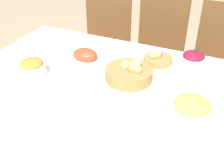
{
  "coord_description": "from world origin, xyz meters",
  "views": [
    {
      "loc": [
        0.53,
        -1.21,
        1.61
      ],
      "look_at": [
        0.03,
        -0.08,
        0.79
      ],
      "focal_mm": 45.0,
      "sensor_mm": 36.0,
      "label": 1
    }
  ],
  "objects_px": {
    "chair_far_center": "(155,53)",
    "pineapple_bowl": "(192,108)",
    "dinner_plate": "(75,118)",
    "butter_dish": "(51,84)",
    "spoon": "(109,129)",
    "ham_platter": "(85,56)",
    "bread_basket": "(129,73)",
    "beet_salad_bowl": "(193,59)",
    "drinking_cup": "(134,105)",
    "egg_basket": "(158,58)",
    "chair_far_left": "(104,43)",
    "carrot_bowl": "(32,67)",
    "knife": "(103,127)",
    "fork": "(50,111)",
    "chair_far_right": "(218,65)"
  },
  "relations": [
    {
      "from": "chair_far_right",
      "to": "egg_basket",
      "type": "xyz_separation_m",
      "value": [
        -0.35,
        -0.56,
        0.26
      ]
    },
    {
      "from": "chair_far_center",
      "to": "drinking_cup",
      "type": "relative_size",
      "value": 12.79
    },
    {
      "from": "chair_far_left",
      "to": "carrot_bowl",
      "type": "relative_size",
      "value": 6.32
    },
    {
      "from": "pineapple_bowl",
      "to": "drinking_cup",
      "type": "bearing_deg",
      "value": -162.26
    },
    {
      "from": "chair_far_right",
      "to": "drinking_cup",
      "type": "xyz_separation_m",
      "value": [
        -0.32,
        -1.08,
        0.27
      ]
    },
    {
      "from": "butter_dish",
      "to": "carrot_bowl",
      "type": "bearing_deg",
      "value": 160.0
    },
    {
      "from": "chair_far_center",
      "to": "knife",
      "type": "bearing_deg",
      "value": -78.2
    },
    {
      "from": "egg_basket",
      "to": "ham_platter",
      "type": "relative_size",
      "value": 0.74
    },
    {
      "from": "bread_basket",
      "to": "pineapple_bowl",
      "type": "distance_m",
      "value": 0.42
    },
    {
      "from": "chair_far_center",
      "to": "knife",
      "type": "height_order",
      "value": "chair_far_center"
    },
    {
      "from": "fork",
      "to": "knife",
      "type": "relative_size",
      "value": 1.0
    },
    {
      "from": "dinner_plate",
      "to": "knife",
      "type": "bearing_deg",
      "value": 0.0
    },
    {
      "from": "spoon",
      "to": "ham_platter",
      "type": "bearing_deg",
      "value": 122.96
    },
    {
      "from": "chair_far_center",
      "to": "pineapple_bowl",
      "type": "relative_size",
      "value": 4.89
    },
    {
      "from": "pineapple_bowl",
      "to": "knife",
      "type": "xyz_separation_m",
      "value": [
        -0.34,
        -0.25,
        -0.04
      ]
    },
    {
      "from": "egg_basket",
      "to": "ham_platter",
      "type": "height_order",
      "value": "egg_basket"
    },
    {
      "from": "ham_platter",
      "to": "butter_dish",
      "type": "distance_m",
      "value": 0.34
    },
    {
      "from": "pineapple_bowl",
      "to": "knife",
      "type": "distance_m",
      "value": 0.43
    },
    {
      "from": "chair_far_right",
      "to": "beet_salad_bowl",
      "type": "height_order",
      "value": "chair_far_right"
    },
    {
      "from": "egg_basket",
      "to": "knife",
      "type": "distance_m",
      "value": 0.69
    },
    {
      "from": "chair_far_center",
      "to": "ham_platter",
      "type": "bearing_deg",
      "value": -103.51
    },
    {
      "from": "bread_basket",
      "to": "chair_far_left",
      "type": "bearing_deg",
      "value": 123.86
    },
    {
      "from": "chair_far_right",
      "to": "butter_dish",
      "type": "xyz_separation_m",
      "value": [
        -0.8,
        -1.06,
        0.25
      ]
    },
    {
      "from": "spoon",
      "to": "fork",
      "type": "bearing_deg",
      "value": 175.47
    },
    {
      "from": "pineapple_bowl",
      "to": "knife",
      "type": "bearing_deg",
      "value": -143.75
    },
    {
      "from": "dinner_plate",
      "to": "chair_far_right",
      "type": "bearing_deg",
      "value": 66.51
    },
    {
      "from": "egg_basket",
      "to": "butter_dish",
      "type": "xyz_separation_m",
      "value": [
        -0.45,
        -0.5,
        -0.01
      ]
    },
    {
      "from": "drinking_cup",
      "to": "pineapple_bowl",
      "type": "bearing_deg",
      "value": 17.74
    },
    {
      "from": "carrot_bowl",
      "to": "fork",
      "type": "relative_size",
      "value": 0.78
    },
    {
      "from": "spoon",
      "to": "butter_dish",
      "type": "distance_m",
      "value": 0.47
    },
    {
      "from": "ham_platter",
      "to": "chair_far_center",
      "type": "bearing_deg",
      "value": 69.84
    },
    {
      "from": "knife",
      "to": "drinking_cup",
      "type": "bearing_deg",
      "value": 68.23
    },
    {
      "from": "fork",
      "to": "spoon",
      "type": "bearing_deg",
      "value": 4.53
    },
    {
      "from": "chair_far_center",
      "to": "pineapple_bowl",
      "type": "xyz_separation_m",
      "value": [
        0.46,
        -0.99,
        0.28
      ]
    },
    {
      "from": "carrot_bowl",
      "to": "knife",
      "type": "distance_m",
      "value": 0.62
    },
    {
      "from": "bread_basket",
      "to": "fork",
      "type": "xyz_separation_m",
      "value": [
        -0.25,
        -0.43,
        -0.04
      ]
    },
    {
      "from": "chair_far_left",
      "to": "beet_salad_bowl",
      "type": "height_order",
      "value": "chair_far_left"
    },
    {
      "from": "dinner_plate",
      "to": "spoon",
      "type": "height_order",
      "value": "dinner_plate"
    },
    {
      "from": "bread_basket",
      "to": "butter_dish",
      "type": "distance_m",
      "value": 0.44
    },
    {
      "from": "ham_platter",
      "to": "pineapple_bowl",
      "type": "relative_size",
      "value": 1.23
    },
    {
      "from": "ham_platter",
      "to": "butter_dish",
      "type": "relative_size",
      "value": 2.11
    },
    {
      "from": "ham_platter",
      "to": "bread_basket",
      "type": "bearing_deg",
      "value": -16.24
    },
    {
      "from": "dinner_plate",
      "to": "butter_dish",
      "type": "bearing_deg",
      "value": 144.39
    },
    {
      "from": "knife",
      "to": "fork",
      "type": "bearing_deg",
      "value": -175.47
    },
    {
      "from": "ham_platter",
      "to": "butter_dish",
      "type": "xyz_separation_m",
      "value": [
        -0.03,
        -0.34,
        -0.01
      ]
    },
    {
      "from": "bread_basket",
      "to": "spoon",
      "type": "distance_m",
      "value": 0.44
    },
    {
      "from": "beet_salad_bowl",
      "to": "drinking_cup",
      "type": "xyz_separation_m",
      "value": [
        -0.18,
        -0.57,
        -0.0
      ]
    },
    {
      "from": "carrot_bowl",
      "to": "spoon",
      "type": "height_order",
      "value": "carrot_bowl"
    },
    {
      "from": "beet_salad_bowl",
      "to": "dinner_plate",
      "type": "distance_m",
      "value": 0.84
    },
    {
      "from": "chair_far_right",
      "to": "spoon",
      "type": "bearing_deg",
      "value": -104.22
    }
  ]
}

